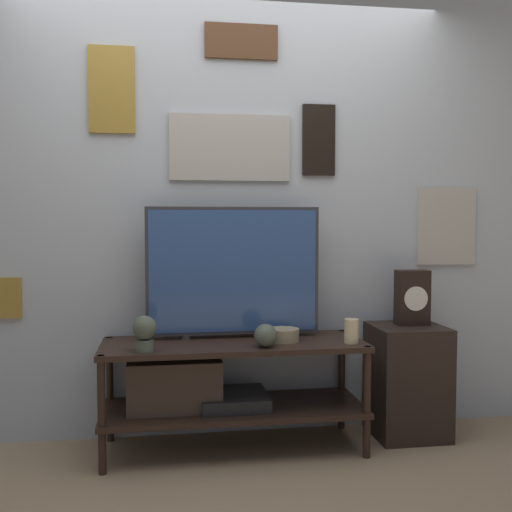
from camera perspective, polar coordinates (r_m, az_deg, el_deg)
The scene contains 10 objects.
ground_plane at distance 3.15m, azimuth -1.46°, elevation -19.80°, with size 12.00×12.00×0.00m, color #997F60.
wall_back at distance 3.50m, azimuth -2.70°, elevation 5.24°, with size 6.40×0.08×2.70m.
media_console at distance 3.30m, azimuth -4.38°, elevation -11.91°, with size 1.41×0.51×0.59m.
television at distance 3.32m, azimuth -2.17°, elevation -1.45°, with size 0.96×0.05×0.73m.
vase_round_glass at distance 3.11m, azimuth 0.92°, elevation -7.58°, with size 0.12×0.12×0.12m.
vase_wide_bowl at distance 3.27m, azimuth 2.67°, elevation -7.52°, with size 0.17×0.17×0.07m.
candle_jar at distance 3.25m, azimuth 9.07°, elevation -7.07°, with size 0.08×0.08×0.13m.
decorative_bust at distance 3.05m, azimuth -10.56°, elevation -7.08°, with size 0.12×0.12×0.18m.
side_table at distance 3.63m, azimuth 14.21°, elevation -11.42°, with size 0.40×0.39×0.64m.
mantel_clock at distance 3.58m, azimuth 14.66°, elevation -3.85°, with size 0.19×0.11×0.32m.
Camera 1 is at (-0.37, -2.88, 1.24)m, focal length 42.00 mm.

